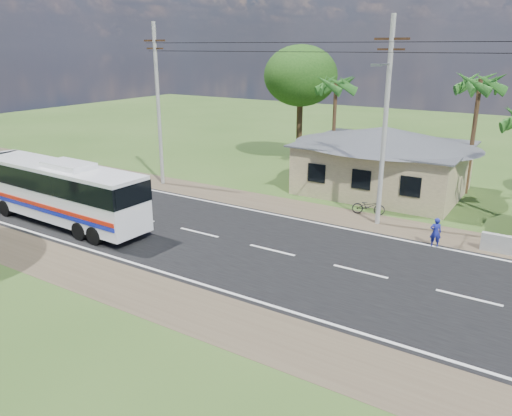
% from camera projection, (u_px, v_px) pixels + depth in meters
% --- Properties ---
extents(ground, '(120.00, 120.00, 0.00)m').
position_uv_depth(ground, '(272.00, 250.00, 24.21)').
color(ground, '#2E4C1B').
rests_on(ground, ground).
extents(road, '(120.00, 16.00, 0.03)m').
position_uv_depth(road, '(272.00, 250.00, 24.21)').
color(road, black).
rests_on(road, ground).
extents(house, '(12.40, 10.00, 5.00)m').
position_uv_depth(house, '(384.00, 153.00, 33.33)').
color(house, tan).
rests_on(house, ground).
extents(utility_poles, '(32.80, 2.22, 11.00)m').
position_uv_depth(utility_poles, '(379.00, 119.00, 26.28)').
color(utility_poles, '#9E9E99').
rests_on(utility_poles, ground).
extents(palm_mid, '(2.80, 2.80, 8.20)m').
position_uv_depth(palm_mid, '(480.00, 84.00, 31.41)').
color(palm_mid, '#47301E').
rests_on(palm_mid, ground).
extents(palm_far, '(2.80, 2.80, 7.70)m').
position_uv_depth(palm_far, '(336.00, 85.00, 37.04)').
color(palm_far, '#47301E').
rests_on(palm_far, ground).
extents(tree_behind_house, '(6.00, 6.00, 9.61)m').
position_uv_depth(tree_behind_house, '(301.00, 76.00, 40.54)').
color(tree_behind_house, '#47301E').
rests_on(tree_behind_house, ground).
extents(coach_bus, '(11.71, 2.84, 3.61)m').
position_uv_depth(coach_bus, '(60.00, 188.00, 27.31)').
color(coach_bus, white).
rests_on(coach_bus, ground).
extents(motorcycle, '(2.02, 1.20, 1.00)m').
position_uv_depth(motorcycle, '(369.00, 206.00, 29.26)').
color(motorcycle, black).
rests_on(motorcycle, ground).
extents(person, '(0.64, 0.53, 1.50)m').
position_uv_depth(person, '(436.00, 232.00, 24.46)').
color(person, navy).
rests_on(person, ground).
extents(small_car, '(1.90, 4.41, 1.48)m').
position_uv_depth(small_car, '(1.00, 161.00, 39.67)').
color(small_car, '#2B2B2D').
rests_on(small_car, ground).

